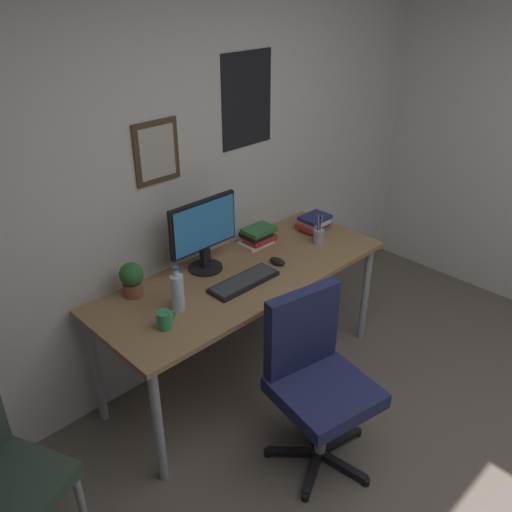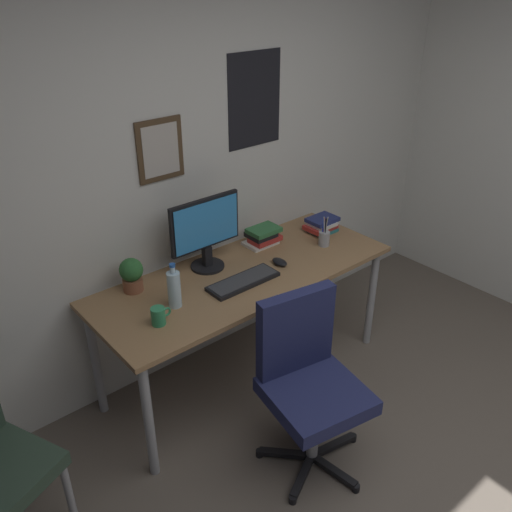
{
  "view_description": "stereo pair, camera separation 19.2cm",
  "coord_description": "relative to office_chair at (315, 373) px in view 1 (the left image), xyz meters",
  "views": [
    {
      "loc": [
        -1.85,
        -0.27,
        2.34
      ],
      "look_at": [
        0.0,
        1.62,
        0.91
      ],
      "focal_mm": 37.73,
      "sensor_mm": 36.0,
      "label": 1
    },
    {
      "loc": [
        -1.7,
        -0.4,
        2.34
      ],
      "look_at": [
        0.0,
        1.62,
        0.91
      ],
      "focal_mm": 37.73,
      "sensor_mm": 36.0,
      "label": 2
    }
  ],
  "objects": [
    {
      "name": "potted_plant",
      "position": [
        -0.43,
        0.94,
        0.33
      ],
      "size": [
        0.13,
        0.13,
        0.19
      ],
      "color": "brown",
      "rests_on": "desk"
    },
    {
      "name": "pen_cup",
      "position": [
        0.77,
        0.64,
        0.28
      ],
      "size": [
        0.07,
        0.07,
        0.2
      ],
      "color": "#9EA0A5",
      "rests_on": "desk"
    },
    {
      "name": "computer_mouse",
      "position": [
        0.38,
        0.63,
        0.25
      ],
      "size": [
        0.06,
        0.11,
        0.04
      ],
      "color": "black",
      "rests_on": "desk"
    },
    {
      "name": "book_stack_right",
      "position": [
        0.48,
        0.9,
        0.29
      ],
      "size": [
        0.22,
        0.16,
        0.11
      ],
      "color": "silver",
      "rests_on": "desk"
    },
    {
      "name": "wall_back",
      "position": [
        0.16,
        1.13,
        0.77
      ],
      "size": [
        4.4,
        0.1,
        2.6
      ],
      "color": "silver",
      "rests_on": "ground_plane"
    },
    {
      "name": "monitor",
      "position": [
        0.04,
        0.89,
        0.47
      ],
      "size": [
        0.46,
        0.2,
        0.43
      ],
      "color": "black",
      "rests_on": "desk"
    },
    {
      "name": "desk",
      "position": [
        0.17,
        0.7,
        0.15
      ],
      "size": [
        1.83,
        0.71,
        0.76
      ],
      "color": "#936D47",
      "rests_on": "ground_plane"
    },
    {
      "name": "water_bottle",
      "position": [
        -0.34,
        0.66,
        0.34
      ],
      "size": [
        0.07,
        0.07,
        0.25
      ],
      "color": "silver",
      "rests_on": "desk"
    },
    {
      "name": "book_stack_left",
      "position": [
        0.91,
        0.79,
        0.28
      ],
      "size": [
        0.22,
        0.16,
        0.09
      ],
      "color": "#26727A",
      "rests_on": "desk"
    },
    {
      "name": "office_chair",
      "position": [
        0.0,
        0.0,
        0.0
      ],
      "size": [
        0.57,
        0.57,
        0.95
      ],
      "color": "#1E234C",
      "rests_on": "ground_plane"
    },
    {
      "name": "keyboard",
      "position": [
        0.08,
        0.61,
        0.24
      ],
      "size": [
        0.43,
        0.15,
        0.03
      ],
      "color": "black",
      "rests_on": "desk"
    },
    {
      "name": "coffee_mug_near",
      "position": [
        -0.48,
        0.58,
        0.28
      ],
      "size": [
        0.11,
        0.07,
        0.09
      ],
      "color": "#2D8C59",
      "rests_on": "desk"
    }
  ]
}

